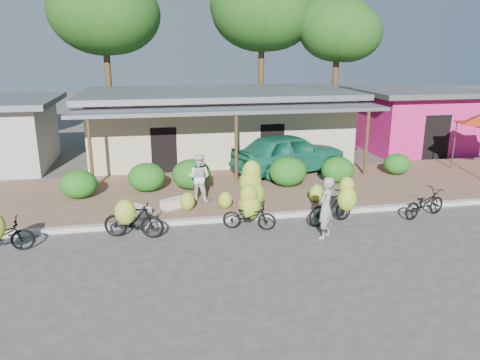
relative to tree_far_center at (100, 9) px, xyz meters
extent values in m
plane|color=#403D3B|center=(5.69, -16.11, -7.38)|extent=(100.00, 100.00, 0.00)
cube|color=#825F46|center=(5.69, -11.11, -7.32)|extent=(60.00, 6.00, 0.12)
cube|color=#A8A399|center=(5.69, -14.11, -7.31)|extent=(60.00, 0.25, 0.15)
cube|color=#B9A98B|center=(5.69, -5.11, -5.83)|extent=(12.00, 6.00, 3.10)
cube|color=slate|center=(5.69, -5.11, -4.16)|extent=(13.00, 7.00, 0.25)
cube|color=black|center=(5.69, -8.06, -6.28)|extent=(1.40, 0.12, 2.20)
cube|color=slate|center=(5.69, -9.11, -4.48)|extent=(13.00, 2.00, 0.15)
cylinder|color=#513A20|center=(0.09, -10.01, -5.96)|extent=(0.14, 0.14, 2.85)
cylinder|color=#513A20|center=(5.69, -10.01, -5.96)|extent=(0.14, 0.14, 2.85)
cylinder|color=#513A20|center=(11.29, -10.01, -5.96)|extent=(0.14, 0.14, 2.85)
cube|color=#CD1F79|center=(16.19, -5.11, -5.88)|extent=(5.00, 5.00, 3.00)
cube|color=slate|center=(16.19, -5.11, -4.26)|extent=(6.00, 6.00, 0.25)
cube|color=black|center=(16.19, -7.56, -6.28)|extent=(1.40, 0.12, 2.20)
cylinder|color=#513A20|center=(0.19, -0.11, -3.53)|extent=(0.36, 0.36, 7.71)
ellipsoid|color=#1B4110|center=(0.19, -0.11, -0.10)|extent=(5.94, 5.94, 4.75)
ellipsoid|color=#1B4110|center=(-0.31, 0.19, 0.20)|extent=(5.05, 5.05, 4.04)
cylinder|color=#513A20|center=(9.19, 0.39, -3.42)|extent=(0.36, 0.36, 7.93)
ellipsoid|color=#1B4110|center=(9.19, 0.39, 0.11)|extent=(6.01, 6.01, 4.81)
ellipsoid|color=#1B4110|center=(8.69, 0.69, 0.41)|extent=(5.11, 5.11, 4.08)
cylinder|color=#513A20|center=(13.19, -1.61, -4.03)|extent=(0.36, 0.36, 6.71)
ellipsoid|color=#1B4110|center=(13.19, -1.61, -1.05)|extent=(4.48, 4.48, 3.59)
ellipsoid|color=#1B4110|center=(12.69, -1.31, -0.75)|extent=(3.81, 3.81, 3.05)
ellipsoid|color=#1E5C15|center=(-0.28, -11.09, -6.75)|extent=(1.31, 1.18, 1.02)
ellipsoid|color=#1E5C15|center=(2.13, -10.71, -6.72)|extent=(1.39, 1.25, 1.09)
ellipsoid|color=#1E5C15|center=(3.81, -10.74, -6.68)|extent=(1.48, 1.34, 1.16)
ellipsoid|color=#1E5C15|center=(7.55, -11.06, -6.68)|extent=(1.48, 1.33, 1.16)
ellipsoid|color=#1E5C15|center=(9.65, -10.97, -6.74)|extent=(1.34, 1.21, 1.05)
ellipsoid|color=#1E5C15|center=(12.65, -10.26, -6.82)|extent=(1.15, 1.03, 0.89)
cylinder|color=#59595E|center=(15.57, -9.85, -6.21)|extent=(0.05, 0.05, 2.10)
imported|color=black|center=(1.73, -14.93, -6.84)|extent=(1.87, 0.99, 1.08)
ellipsoid|color=#94B22C|center=(1.55, -15.56, -6.36)|extent=(0.58, 0.49, 0.73)
imported|color=black|center=(5.17, -14.94, -6.95)|extent=(1.73, 1.07, 0.86)
ellipsoid|color=#94B22C|center=(5.30, -14.40, -6.76)|extent=(0.75, 0.64, 0.94)
ellipsoid|color=#94B22C|center=(5.39, -14.43, -6.41)|extent=(0.72, 0.62, 0.91)
ellipsoid|color=#94B22C|center=(5.31, -14.41, -6.05)|extent=(0.70, 0.60, 0.88)
ellipsoid|color=#94B22C|center=(5.34, -14.42, -5.72)|extent=(0.59, 0.50, 0.74)
ellipsoid|color=#94B22C|center=(5.23, -14.75, -6.72)|extent=(0.65, 0.55, 0.81)
ellipsoid|color=#94B22C|center=(5.19, -14.74, -6.35)|extent=(0.55, 0.47, 0.69)
imported|color=black|center=(7.79, -14.98, -6.84)|extent=(1.86, 1.14, 1.08)
ellipsoid|color=#94B22C|center=(8.03, -15.58, -6.39)|extent=(0.60, 0.51, 0.75)
ellipsoid|color=#94B22C|center=(8.01, -15.54, -6.00)|extent=(0.47, 0.40, 0.58)
imported|color=black|center=(11.02, -14.98, -6.92)|extent=(1.88, 1.17, 0.93)
ellipsoid|color=#94B22C|center=(3.43, -13.18, -6.95)|extent=(0.49, 0.42, 0.62)
ellipsoid|color=#94B22C|center=(4.71, -13.24, -6.97)|extent=(0.47, 0.40, 0.59)
ellipsoid|color=#94B22C|center=(7.97, -13.14, -6.95)|extent=(0.50, 0.43, 0.63)
cube|color=beige|center=(3.00, -12.79, -7.11)|extent=(0.93, 0.78, 0.30)
cube|color=beige|center=(1.85, -13.30, -7.12)|extent=(0.81, 0.79, 0.28)
imported|color=gray|center=(7.19, -16.00, -6.47)|extent=(0.78, 0.78, 1.83)
imported|color=silver|center=(3.95, -12.23, -6.41)|extent=(1.04, 0.96, 1.70)
imported|color=#16674B|center=(8.18, -9.11, -6.39)|extent=(5.50, 3.54, 1.74)
camera|label=1|loc=(2.32, -28.02, -2.01)|focal=35.00mm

